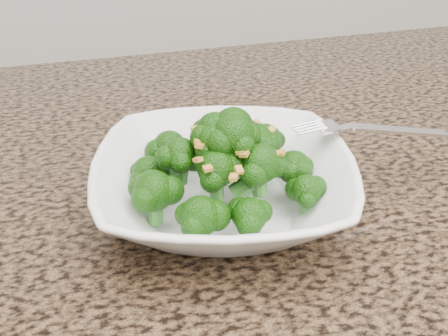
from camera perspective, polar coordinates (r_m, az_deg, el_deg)
name	(u,v)px	position (r m, az deg, el deg)	size (l,w,h in m)	color
granite_counter	(325,226)	(0.57, 10.18, -5.80)	(1.64, 1.04, 0.03)	brown
bowl	(224,186)	(0.54, 0.00, -1.82)	(0.25, 0.25, 0.06)	white
broccoli_pile	(224,126)	(0.51, 0.00, 4.33)	(0.22, 0.22, 0.07)	#174C08
garlic_topping	(224,87)	(0.49, 0.00, 8.20)	(0.13, 0.13, 0.01)	gold
fork	(350,127)	(0.58, 12.70, 4.05)	(0.20, 0.03, 0.01)	silver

